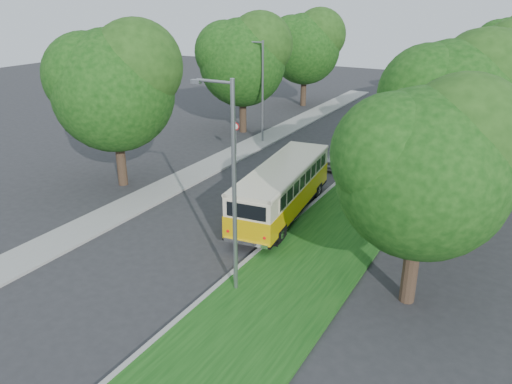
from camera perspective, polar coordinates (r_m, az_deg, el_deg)
The scene contains 13 objects.
ground at distance 23.38m, azimuth -8.15°, elevation -5.34°, with size 120.00×120.00×0.00m, color #2A2A2C.
curb at distance 25.56m, azimuth 5.12°, elevation -2.57°, with size 0.20×70.00×0.15m, color gray.
grass_verge at distance 24.81m, azimuth 10.08°, elevation -3.65°, with size 4.50×70.00×0.13m, color #134412.
sidewalk at distance 29.69m, azimuth -9.80°, elevation 0.68°, with size 2.20×70.00×0.12m, color gray.
treeline at distance 36.04m, azimuth 13.59°, elevation 13.74°, with size 24.27×41.91×9.46m.
lamppost_near at distance 17.52m, azimuth -2.77°, elevation 1.05°, with size 1.71×0.16×8.00m.
lamppost_far at distance 37.43m, azimuth 0.63°, elevation 11.79°, with size 1.71×0.16×7.50m.
warning_sign at distance 34.44m, azimuth -2.33°, elevation 6.80°, with size 0.56×0.10×2.50m.
vintage_bus at distance 25.08m, azimuth 2.99°, elevation 0.16°, with size 2.34×9.09×2.70m, color #E2B007, non-canonical shape.
car_silver at distance 33.42m, azimuth 9.93°, elevation 4.28°, with size 1.73×4.30×1.46m, color #A4A4A9.
car_white at distance 37.43m, azimuth 11.41°, elevation 5.91°, with size 1.36×3.90×1.29m, color white.
car_blue at distance 42.54m, azimuth 12.61°, elevation 7.68°, with size 1.76×4.34×1.26m, color navy.
car_grey at distance 43.84m, azimuth 13.89°, elevation 7.96°, with size 2.04×4.43×1.23m, color #54585C.
Camera 1 is at (12.93, -16.38, 10.52)m, focal length 35.00 mm.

